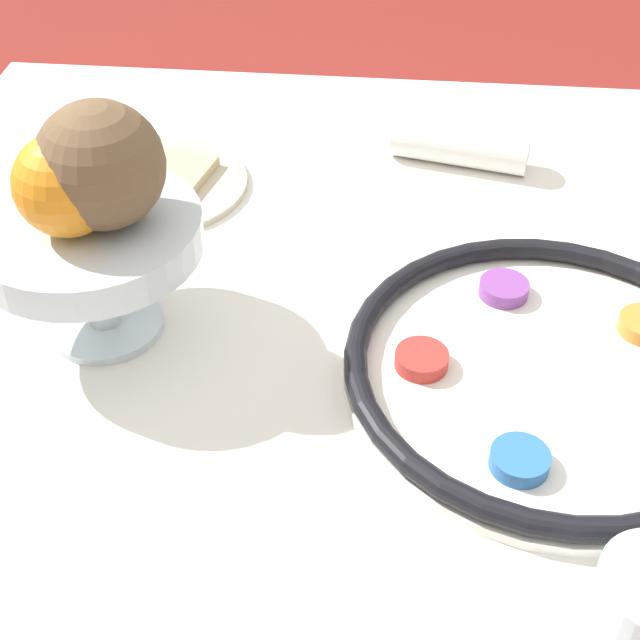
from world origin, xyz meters
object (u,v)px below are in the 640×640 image
seder_plate (551,370)px  fruit_stand (89,243)px  bread_plate (158,181)px  napkin_roll (460,145)px  orange_fruit (66,185)px  coconut (100,165)px

seder_plate → fruit_stand: size_ratio=1.81×
bread_plate → napkin_roll: bearing=-166.0°
fruit_stand → orange_fruit: (0.00, 0.01, 0.07)m
napkin_roll → orange_fruit: bearing=45.5°
bread_plate → fruit_stand: bearing=92.1°
coconut → bread_plate: size_ratio=0.52×
fruit_stand → bread_plate: (0.01, -0.24, -0.09)m
coconut → orange_fruit: bearing=30.3°
seder_plate → bread_plate: 0.49m
seder_plate → bread_plate: bearing=-33.8°
orange_fruit → seder_plate: bearing=177.3°
bread_plate → seder_plate: bearing=146.2°
coconut → fruit_stand: bearing=1.4°
seder_plate → fruit_stand: bearing=-4.8°
fruit_stand → bread_plate: 0.25m
orange_fruit → coconut: 0.03m
coconut → bread_plate: coconut is taller
seder_plate → bread_plate: size_ratio=1.76×
coconut → napkin_roll: coconut is taller
orange_fruit → fruit_stand: bearing=-102.6°
napkin_roll → fruit_stand: bearing=44.6°
coconut → bread_plate: 0.29m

